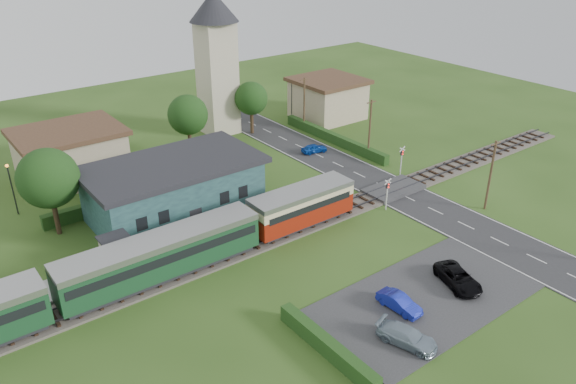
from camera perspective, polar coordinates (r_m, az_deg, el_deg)
ground at (r=50.99m, az=4.56°, el=-3.69°), size 120.00×120.00×0.00m
railway_track at (r=52.24m, az=3.12°, el=-2.71°), size 76.00×3.20×0.49m
road at (r=57.40m, az=12.09°, el=-0.59°), size 6.00×70.00×0.05m
car_park at (r=43.25m, az=13.73°, el=-10.48°), size 17.00×9.00×0.08m
crossing_deck at (r=58.48m, az=10.66°, el=0.29°), size 6.20×3.40×0.45m
platform at (r=49.59m, az=-8.22°, el=-4.52°), size 30.00×3.00×0.45m
equipment_hut at (r=46.17m, az=-17.02°, el=-5.81°), size 2.30×2.30×2.55m
station_building at (r=53.05m, az=-11.48°, el=0.37°), size 16.00×9.00×5.30m
train at (r=43.13m, az=-16.55°, el=-7.52°), size 43.20×2.90×3.40m
church_tower at (r=71.58m, az=-7.33°, el=13.81°), size 6.00×6.00×17.60m
house_west at (r=63.69m, az=-21.21°, el=3.63°), size 10.80×8.80×5.50m
house_east at (r=78.76m, az=4.07°, el=9.51°), size 8.80×8.80×5.50m
hedge_carpark at (r=37.34m, az=4.01°, el=-15.37°), size 0.80×9.00×1.20m
hedge_roadside at (r=70.14m, az=4.69°, el=5.47°), size 0.80×18.00×1.20m
hedge_station at (r=57.66m, az=-13.32°, el=0.10°), size 22.00×0.80×1.30m
tree_a at (r=51.72m, az=-23.18°, el=1.27°), size 5.20×5.20×8.00m
tree_b at (r=65.48m, az=-10.14°, el=7.71°), size 4.60×4.60×7.34m
tree_c at (r=72.01m, az=-3.76°, el=9.46°), size 4.20×4.20×6.78m
utility_pole_b at (r=55.87m, az=19.88°, el=1.69°), size 1.40×0.22×7.00m
utility_pole_c at (r=65.05m, az=8.30°, el=6.43°), size 1.40×0.22×7.00m
utility_pole_d at (r=73.48m, az=1.65°, el=9.01°), size 1.40×0.22×7.00m
crossing_signal_near at (r=53.78m, az=10.06°, el=0.22°), size 0.84×0.28×3.28m
crossing_signal_far at (r=61.63m, az=11.48°, el=3.55°), size 0.84×0.28×3.28m
streetlamp_west at (r=57.75m, az=-26.28°, el=0.62°), size 0.30×0.30×5.15m
streetlamp_east at (r=78.48m, az=0.38°, el=9.70°), size 0.30×0.30×5.15m
car_on_road at (r=66.91m, az=2.69°, el=4.46°), size 3.29×1.83×1.06m
car_park_blue at (r=41.44m, az=11.23°, el=-10.96°), size 1.43×3.52×1.14m
car_park_silver at (r=38.64m, az=11.99°, el=-14.17°), size 2.82×4.40×1.19m
car_park_dark at (r=44.95m, az=16.89°, el=-8.35°), size 3.38×4.84×1.23m
pedestrian_near at (r=52.71m, az=-0.43°, el=-0.99°), size 0.65×0.50×1.60m
pedestrian_far at (r=45.99m, az=-16.44°, el=-6.70°), size 0.75×0.85×1.47m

